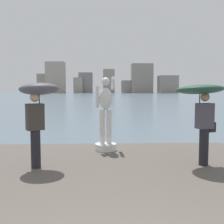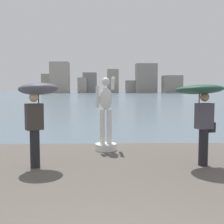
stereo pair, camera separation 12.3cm
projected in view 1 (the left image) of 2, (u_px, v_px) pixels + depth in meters
The scene contains 6 objects.
ground_plane at pixel (102, 103), 42.05m from camera, with size 400.00×400.00×0.00m, color slate.
pier at pixel (123, 222), 4.34m from camera, with size 7.39×10.29×0.40m, color #564F47.
statue_white_figure at pixel (106, 121), 8.36m from camera, with size 0.63×0.88×2.18m.
onlooker_left at pixel (38, 102), 6.52m from camera, with size 1.23×1.24×1.99m.
onlooker_right at pixel (201, 101), 6.68m from camera, with size 1.37×1.38×1.95m.
distant_skyline at pixel (104, 82), 131.30m from camera, with size 63.55×15.52×13.75m.
Camera 1 is at (-0.35, -2.03, 2.23)m, focal length 45.73 mm.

